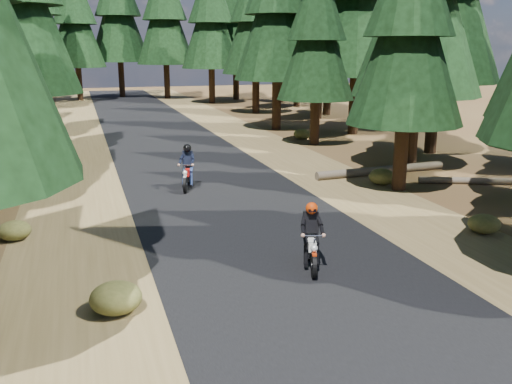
% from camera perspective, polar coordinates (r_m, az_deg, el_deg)
% --- Properties ---
extents(ground, '(120.00, 120.00, 0.00)m').
position_cam_1_polar(ground, '(13.76, 1.86, -5.92)').
color(ground, '#4D321B').
rests_on(ground, ground).
extents(road, '(6.00, 100.00, 0.01)m').
position_cam_1_polar(road, '(18.34, -3.24, -0.74)').
color(road, black).
rests_on(road, ground).
extents(shoulder_l, '(3.20, 100.00, 0.01)m').
position_cam_1_polar(shoulder_l, '(17.84, -17.73, -1.85)').
color(shoulder_l, brown).
rests_on(shoulder_l, ground).
extents(shoulder_r, '(3.20, 100.00, 0.01)m').
position_cam_1_polar(shoulder_r, '(19.91, 9.70, 0.28)').
color(shoulder_r, brown).
rests_on(shoulder_r, ground).
extents(log_near, '(5.61, 0.77, 0.32)m').
position_cam_1_polar(log_near, '(22.45, 12.44, 2.14)').
color(log_near, '#4C4233').
rests_on(log_near, ground).
extents(log_far, '(4.30, 1.91, 0.24)m').
position_cam_1_polar(log_far, '(21.90, 21.78, 1.03)').
color(log_far, '#4C4233').
rests_on(log_far, ground).
extents(understory_shrubs, '(15.21, 26.43, 0.61)m').
position_cam_1_polar(understory_shrubs, '(19.80, -6.77, 1.11)').
color(understory_shrubs, '#474C1E').
rests_on(understory_shrubs, ground).
extents(rider_lead, '(0.96, 1.72, 1.47)m').
position_cam_1_polar(rider_lead, '(12.58, 5.56, -5.55)').
color(rider_lead, white).
rests_on(rider_lead, road).
extents(rider_follow, '(1.04, 1.80, 1.54)m').
position_cam_1_polar(rider_follow, '(19.65, -6.88, 1.74)').
color(rider_follow, '#A80E0B').
rests_on(rider_follow, road).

